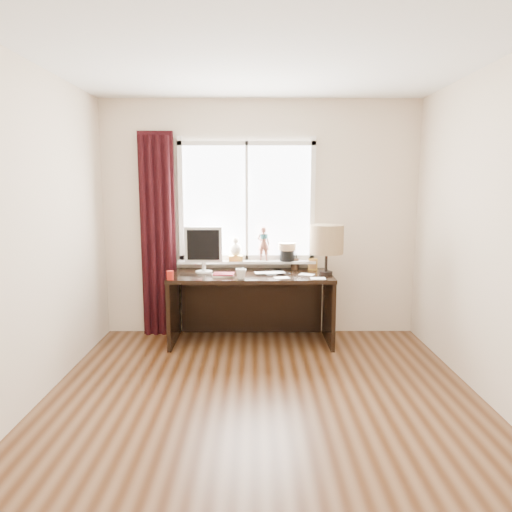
{
  "coord_description": "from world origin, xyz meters",
  "views": [
    {
      "loc": [
        -0.06,
        -3.1,
        1.68
      ],
      "look_at": [
        -0.05,
        1.25,
        1.0
      ],
      "focal_mm": 32.0,
      "sensor_mm": 36.0,
      "label": 1
    }
  ],
  "objects_px": {
    "desk": "(251,294)",
    "laptop": "(270,273)",
    "monitor": "(203,247)",
    "mug": "(241,273)",
    "red_cup": "(170,275)",
    "table_lamp": "(327,240)"
  },
  "relations": [
    {
      "from": "monitor",
      "to": "table_lamp",
      "type": "relative_size",
      "value": 0.94
    },
    {
      "from": "mug",
      "to": "desk",
      "type": "height_order",
      "value": "mug"
    },
    {
      "from": "desk",
      "to": "laptop",
      "type": "bearing_deg",
      "value": -33.73
    },
    {
      "from": "laptop",
      "to": "desk",
      "type": "distance_m",
      "value": 0.35
    },
    {
      "from": "desk",
      "to": "monitor",
      "type": "xyz_separation_m",
      "value": [
        -0.51,
        -0.02,
        0.52
      ]
    },
    {
      "from": "red_cup",
      "to": "monitor",
      "type": "xyz_separation_m",
      "value": [
        0.29,
        0.38,
        0.23
      ]
    },
    {
      "from": "mug",
      "to": "monitor",
      "type": "xyz_separation_m",
      "value": [
        -0.41,
        0.33,
        0.22
      ]
    },
    {
      "from": "mug",
      "to": "table_lamp",
      "type": "xyz_separation_m",
      "value": [
        0.89,
        0.23,
        0.31
      ]
    },
    {
      "from": "desk",
      "to": "monitor",
      "type": "height_order",
      "value": "monitor"
    },
    {
      "from": "mug",
      "to": "red_cup",
      "type": "distance_m",
      "value": 0.7
    },
    {
      "from": "red_cup",
      "to": "desk",
      "type": "height_order",
      "value": "red_cup"
    },
    {
      "from": "laptop",
      "to": "monitor",
      "type": "bearing_deg",
      "value": 164.11
    },
    {
      "from": "red_cup",
      "to": "monitor",
      "type": "height_order",
      "value": "monitor"
    },
    {
      "from": "mug",
      "to": "desk",
      "type": "bearing_deg",
      "value": 74.25
    },
    {
      "from": "monitor",
      "to": "laptop",
      "type": "bearing_deg",
      "value": -9.2
    },
    {
      "from": "desk",
      "to": "table_lamp",
      "type": "relative_size",
      "value": 3.27
    },
    {
      "from": "red_cup",
      "to": "desk",
      "type": "relative_size",
      "value": 0.05
    },
    {
      "from": "laptop",
      "to": "monitor",
      "type": "height_order",
      "value": "monitor"
    },
    {
      "from": "laptop",
      "to": "table_lamp",
      "type": "relative_size",
      "value": 0.61
    },
    {
      "from": "table_lamp",
      "to": "monitor",
      "type": "bearing_deg",
      "value": 175.58
    },
    {
      "from": "red_cup",
      "to": "table_lamp",
      "type": "height_order",
      "value": "table_lamp"
    },
    {
      "from": "mug",
      "to": "red_cup",
      "type": "relative_size",
      "value": 1.22
    }
  ]
}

